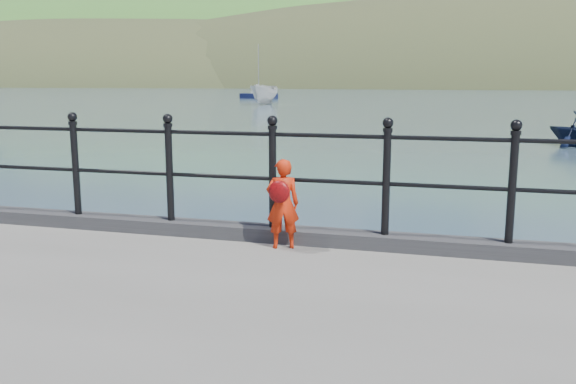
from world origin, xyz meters
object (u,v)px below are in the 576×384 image
(sailboat_left, at_px, (259,96))
(launch_white, at_px, (265,94))
(railing, at_px, (220,163))
(child, at_px, (282,203))

(sailboat_left, bearing_deg, launch_white, -59.61)
(sailboat_left, bearing_deg, railing, -61.73)
(launch_white, relative_size, sailboat_left, 0.74)
(child, bearing_deg, railing, -39.45)
(railing, bearing_deg, launch_white, 107.16)
(child, bearing_deg, launch_white, -93.19)
(launch_white, bearing_deg, railing, -70.67)
(launch_white, height_order, sailboat_left, sailboat_left)
(sailboat_left, bearing_deg, child, -61.25)
(child, relative_size, launch_white, 0.17)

